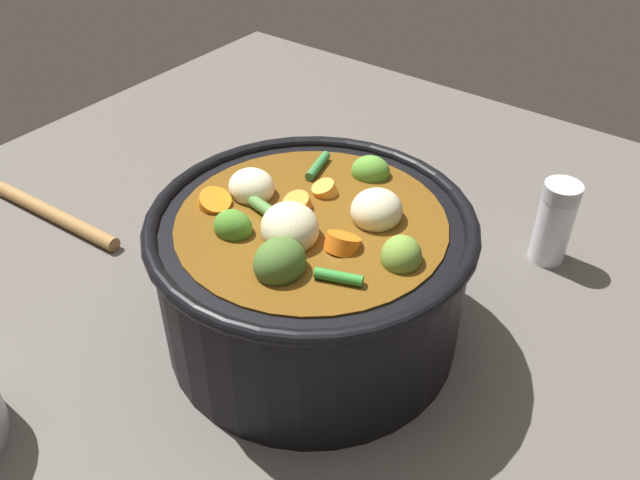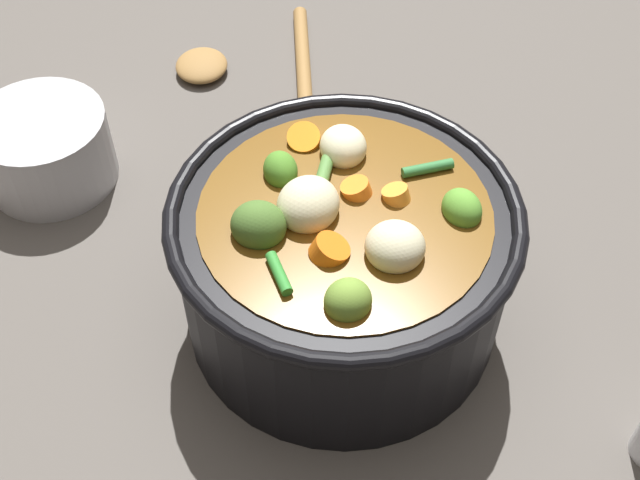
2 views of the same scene
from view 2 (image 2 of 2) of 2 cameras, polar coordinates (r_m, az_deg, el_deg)
ground_plane at (r=0.73m, az=1.48°, el=-4.98°), size 1.10×1.10×0.00m
cooking_pot at (r=0.67m, az=1.59°, el=-1.45°), size 0.28×0.28×0.16m
wooden_spoon at (r=0.97m, az=-5.06°, el=11.90°), size 0.20×0.16×0.02m
small_saucepan at (r=0.86m, az=-18.44°, el=6.06°), size 0.18×0.20×0.08m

